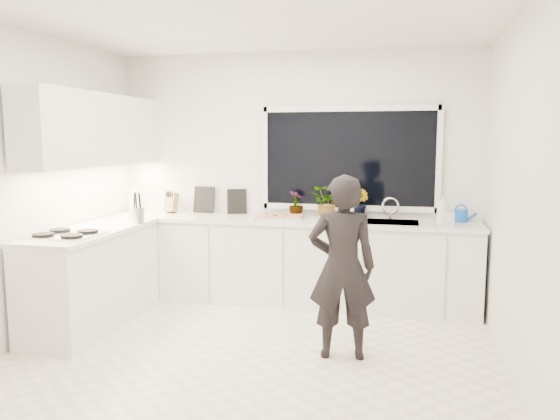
# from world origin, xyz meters

# --- Properties ---
(floor) EXTENTS (4.00, 3.50, 0.02)m
(floor) POSITION_xyz_m (0.00, 0.00, -0.01)
(floor) COLOR beige
(floor) RESTS_ON ground
(wall_back) EXTENTS (4.00, 0.02, 2.70)m
(wall_back) POSITION_xyz_m (0.00, 1.76, 1.35)
(wall_back) COLOR white
(wall_back) RESTS_ON ground
(wall_left) EXTENTS (0.02, 3.50, 2.70)m
(wall_left) POSITION_xyz_m (-2.01, 0.00, 1.35)
(wall_left) COLOR white
(wall_left) RESTS_ON ground
(wall_right) EXTENTS (0.02, 3.50, 2.70)m
(wall_right) POSITION_xyz_m (2.01, 0.00, 1.35)
(wall_right) COLOR white
(wall_right) RESTS_ON ground
(ceiling) EXTENTS (4.00, 3.50, 0.02)m
(ceiling) POSITION_xyz_m (0.00, 0.00, 2.71)
(ceiling) COLOR white
(ceiling) RESTS_ON wall_back
(window) EXTENTS (1.80, 0.02, 1.00)m
(window) POSITION_xyz_m (0.60, 1.73, 1.55)
(window) COLOR black
(window) RESTS_ON wall_back
(base_cabinets_back) EXTENTS (3.92, 0.58, 0.88)m
(base_cabinets_back) POSITION_xyz_m (0.00, 1.45, 0.44)
(base_cabinets_back) COLOR white
(base_cabinets_back) RESTS_ON floor
(base_cabinets_left) EXTENTS (0.58, 1.60, 0.88)m
(base_cabinets_left) POSITION_xyz_m (-1.67, 0.35, 0.44)
(base_cabinets_left) COLOR white
(base_cabinets_left) RESTS_ON floor
(countertop_back) EXTENTS (3.94, 0.62, 0.04)m
(countertop_back) POSITION_xyz_m (0.00, 1.44, 0.90)
(countertop_back) COLOR silver
(countertop_back) RESTS_ON base_cabinets_back
(countertop_left) EXTENTS (0.62, 1.60, 0.04)m
(countertop_left) POSITION_xyz_m (-1.67, 0.35, 0.90)
(countertop_left) COLOR silver
(countertop_left) RESTS_ON base_cabinets_left
(upper_cabinets) EXTENTS (0.34, 2.10, 0.70)m
(upper_cabinets) POSITION_xyz_m (-1.79, 0.70, 1.85)
(upper_cabinets) COLOR white
(upper_cabinets) RESTS_ON wall_left
(sink) EXTENTS (0.58, 0.42, 0.14)m
(sink) POSITION_xyz_m (1.05, 1.45, 0.87)
(sink) COLOR silver
(sink) RESTS_ON countertop_back
(faucet) EXTENTS (0.03, 0.03, 0.22)m
(faucet) POSITION_xyz_m (1.05, 1.65, 1.03)
(faucet) COLOR silver
(faucet) RESTS_ON countertop_back
(stovetop) EXTENTS (0.56, 0.48, 0.03)m
(stovetop) POSITION_xyz_m (-1.69, -0.00, 0.94)
(stovetop) COLOR black
(stovetop) RESTS_ON countertop_left
(person) EXTENTS (0.59, 0.44, 1.49)m
(person) POSITION_xyz_m (0.72, 0.10, 0.74)
(person) COLOR black
(person) RESTS_ON floor
(pizza_tray) EXTENTS (0.54, 0.42, 0.03)m
(pizza_tray) POSITION_xyz_m (-0.09, 1.42, 0.94)
(pizza_tray) COLOR silver
(pizza_tray) RESTS_ON countertop_back
(pizza) EXTENTS (0.50, 0.37, 0.01)m
(pizza) POSITION_xyz_m (-0.09, 1.42, 0.95)
(pizza) COLOR #CC431B
(pizza) RESTS_ON pizza_tray
(watering_can) EXTENTS (0.16, 0.16, 0.13)m
(watering_can) POSITION_xyz_m (1.76, 1.61, 0.98)
(watering_can) COLOR blue
(watering_can) RESTS_ON countertop_back
(paper_towel_roll) EXTENTS (0.14, 0.14, 0.26)m
(paper_towel_roll) POSITION_xyz_m (-1.85, 1.55, 1.05)
(paper_towel_roll) COLOR white
(paper_towel_roll) RESTS_ON countertop_back
(knife_block) EXTENTS (0.15, 0.12, 0.22)m
(knife_block) POSITION_xyz_m (-1.41, 1.59, 1.03)
(knife_block) COLOR olive
(knife_block) RESTS_ON countertop_back
(utensil_crock) EXTENTS (0.16, 0.16, 0.16)m
(utensil_crock) POSITION_xyz_m (-1.42, 0.80, 1.00)
(utensil_crock) COLOR silver
(utensil_crock) RESTS_ON countertop_left
(picture_frame_large) EXTENTS (0.22, 0.09, 0.28)m
(picture_frame_large) POSITION_xyz_m (-0.65, 1.69, 1.06)
(picture_frame_large) COLOR black
(picture_frame_large) RESTS_ON countertop_back
(picture_frame_small) EXTENTS (0.25, 0.05, 0.30)m
(picture_frame_small) POSITION_xyz_m (-1.05, 1.69, 1.07)
(picture_frame_small) COLOR black
(picture_frame_small) RESTS_ON countertop_back
(herb_plants) EXTENTS (0.92, 0.30, 0.33)m
(herb_plants) POSITION_xyz_m (0.38, 1.61, 1.08)
(herb_plants) COLOR #26662D
(herb_plants) RESTS_ON countertop_back
(soap_bottles) EXTENTS (0.19, 0.16, 0.31)m
(soap_bottles) POSITION_xyz_m (1.57, 1.30, 1.06)
(soap_bottles) COLOR #D8BF66
(soap_bottles) RESTS_ON countertop_back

